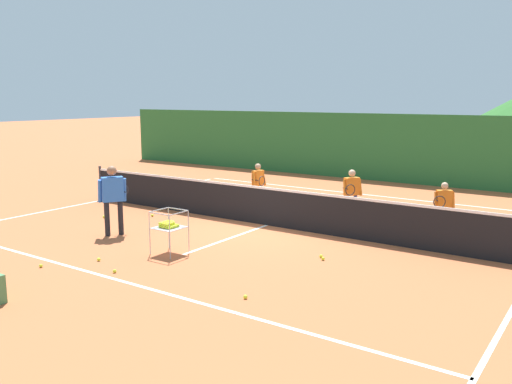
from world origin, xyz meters
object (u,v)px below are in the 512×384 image
at_px(tennis_ball_4, 323,259).
at_px(tennis_ball_7, 104,217).
at_px(student_0, 258,181).
at_px(tennis_ball_6, 152,215).
at_px(instructor, 113,194).
at_px(tennis_ball_5, 115,271).
at_px(student_2, 444,202).
at_px(tennis_ball_3, 245,297).
at_px(tennis_ball_1, 321,256).
at_px(tennis_net, 267,206).
at_px(ball_cart, 169,225).
at_px(tennis_ball_0, 41,266).
at_px(student_1, 352,190).
at_px(tennis_ball_2, 99,259).

height_order(tennis_ball_4, tennis_ball_7, same).
xyz_separation_m(student_0, tennis_ball_6, (-1.65, -2.67, -0.74)).
bearing_deg(instructor, tennis_ball_5, -41.07).
height_order(student_2, tennis_ball_3, student_2).
bearing_deg(tennis_ball_5, student_0, 100.46).
height_order(tennis_ball_1, tennis_ball_6, same).
height_order(instructor, tennis_ball_1, instructor).
distance_m(tennis_net, ball_cart, 3.23).
bearing_deg(ball_cart, tennis_ball_7, 159.03).
bearing_deg(student_2, tennis_ball_4, -109.55).
bearing_deg(tennis_net, student_2, 25.24).
bearing_deg(tennis_ball_3, tennis_ball_0, -167.86).
relative_size(instructor, tennis_ball_1, 24.04).
relative_size(instructor, student_0, 1.27).
bearing_deg(student_1, student_2, 0.42).
xyz_separation_m(student_2, tennis_ball_0, (-5.50, -7.09, -0.69)).
height_order(tennis_ball_0, tennis_ball_3, same).
bearing_deg(tennis_ball_1, student_0, 138.35).
bearing_deg(tennis_ball_2, tennis_ball_5, -20.66).
distance_m(student_0, tennis_ball_7, 4.44).
height_order(ball_cart, tennis_ball_3, ball_cart).
relative_size(student_0, tennis_ball_0, 18.96).
relative_size(tennis_net, ball_cart, 14.11).
bearing_deg(tennis_ball_4, student_1, 106.41).
relative_size(tennis_ball_2, tennis_ball_5, 1.00).
height_order(student_1, tennis_ball_7, student_1).
xyz_separation_m(tennis_ball_0, tennis_ball_6, (-1.44, 4.36, 0.00)).
bearing_deg(instructor, tennis_ball_1, 13.02).
bearing_deg(tennis_ball_3, tennis_ball_1, 90.95).
distance_m(instructor, tennis_ball_5, 3.00).
bearing_deg(student_0, student_1, 0.88).
bearing_deg(tennis_ball_5, tennis_ball_4, 45.56).
relative_size(student_1, ball_cart, 1.48).
distance_m(student_2, tennis_ball_6, 7.50).
height_order(tennis_net, student_1, student_1).
bearing_deg(student_1, student_0, -179.12).
bearing_deg(tennis_ball_7, tennis_ball_0, -55.74).
relative_size(tennis_ball_0, tennis_ball_7, 1.00).
bearing_deg(instructor, tennis_ball_7, 147.25).
distance_m(tennis_net, tennis_ball_1, 3.01).
distance_m(student_2, tennis_ball_2, 7.95).
distance_m(student_2, ball_cart, 6.51).
xyz_separation_m(student_0, tennis_ball_5, (1.19, -6.45, -0.74)).
bearing_deg(student_0, tennis_net, -50.19).
bearing_deg(ball_cart, tennis_ball_3, -22.99).
xyz_separation_m(tennis_net, instructor, (-2.41, -2.83, 0.48)).
distance_m(tennis_net, instructor, 3.75).
bearing_deg(tennis_ball_5, tennis_net, 86.77).
height_order(student_2, ball_cart, student_2).
xyz_separation_m(student_1, tennis_ball_2, (-2.56, -6.19, -0.77)).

